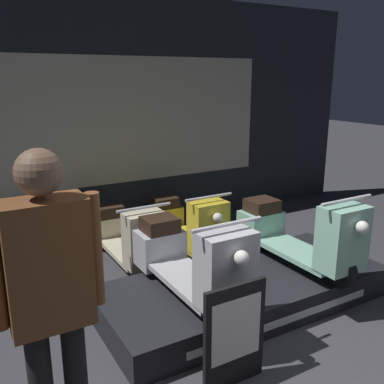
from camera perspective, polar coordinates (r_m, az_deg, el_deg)
shop_wall_back at (r=5.95m, az=-9.88°, el=9.78°), size 8.04×0.09×3.20m
display_platform at (r=4.26m, az=7.07°, el=-12.88°), size 2.79×1.17×0.28m
scooter_display_left at (r=3.72m, az=-0.28°, el=-9.09°), size 0.60×1.55×0.84m
scooter_display_right at (r=4.43m, az=14.03°, el=-5.48°), size 0.60×1.55×0.84m
scooter_backrow_0 at (r=4.89m, az=-17.49°, el=-7.26°), size 0.60×1.55×0.84m
scooter_backrow_1 at (r=5.09m, az=-8.74°, el=-5.79°), size 0.60×1.55×0.84m
scooter_backrow_2 at (r=5.41m, az=-0.87°, el=-4.34°), size 0.60×1.55×0.84m
person_left_browsing at (r=2.39m, az=-18.41°, el=-12.14°), size 0.58×0.24×1.81m
price_sign_board at (r=3.15m, az=5.70°, el=-18.46°), size 0.49×0.04×0.78m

